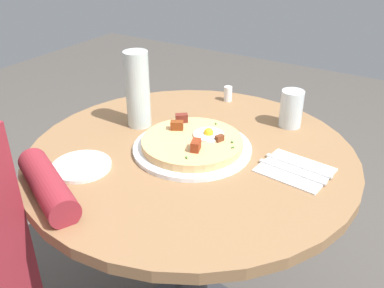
{
  "coord_description": "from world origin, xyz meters",
  "views": [
    {
      "loc": [
        0.86,
        0.53,
        1.29
      ],
      "look_at": [
        -0.0,
        0.0,
        0.74
      ],
      "focal_mm": 39.61,
      "sensor_mm": 36.0,
      "label": 1
    }
  ],
  "objects_px": {
    "fork": "(292,172)",
    "water_bottle": "(138,90)",
    "bread_plate": "(81,166)",
    "dining_table": "(191,200)",
    "knife": "(298,166)",
    "water_glass": "(291,109)",
    "pizza_plate": "(193,148)",
    "salt_shaker": "(228,94)",
    "breakfast_pizza": "(193,142)"
  },
  "relations": [
    {
      "from": "knife",
      "to": "water_bottle",
      "type": "height_order",
      "value": "water_bottle"
    },
    {
      "from": "breakfast_pizza",
      "to": "fork",
      "type": "xyz_separation_m",
      "value": [
        -0.03,
        0.27,
        -0.02
      ]
    },
    {
      "from": "dining_table",
      "to": "water_bottle",
      "type": "distance_m",
      "value": 0.36
    },
    {
      "from": "bread_plate",
      "to": "salt_shaker",
      "type": "distance_m",
      "value": 0.6
    },
    {
      "from": "knife",
      "to": "water_glass",
      "type": "xyz_separation_m",
      "value": [
        -0.22,
        -0.11,
        0.05
      ]
    },
    {
      "from": "water_bottle",
      "to": "salt_shaker",
      "type": "height_order",
      "value": "water_bottle"
    },
    {
      "from": "bread_plate",
      "to": "dining_table",
      "type": "bearing_deg",
      "value": 139.28
    },
    {
      "from": "water_glass",
      "to": "pizza_plate",
      "type": "bearing_deg",
      "value": -31.08
    },
    {
      "from": "bread_plate",
      "to": "fork",
      "type": "height_order",
      "value": "bread_plate"
    },
    {
      "from": "dining_table",
      "to": "water_bottle",
      "type": "xyz_separation_m",
      "value": [
        -0.05,
        -0.22,
        0.28
      ]
    },
    {
      "from": "pizza_plate",
      "to": "breakfast_pizza",
      "type": "relative_size",
      "value": 1.17
    },
    {
      "from": "fork",
      "to": "knife",
      "type": "relative_size",
      "value": 1.0
    },
    {
      "from": "knife",
      "to": "salt_shaker",
      "type": "bearing_deg",
      "value": 146.73
    },
    {
      "from": "breakfast_pizza",
      "to": "salt_shaker",
      "type": "distance_m",
      "value": 0.37
    },
    {
      "from": "pizza_plate",
      "to": "bread_plate",
      "type": "bearing_deg",
      "value": -40.3
    },
    {
      "from": "water_bottle",
      "to": "knife",
      "type": "bearing_deg",
      "value": 91.66
    },
    {
      "from": "salt_shaker",
      "to": "bread_plate",
      "type": "bearing_deg",
      "value": -11.12
    },
    {
      "from": "breakfast_pizza",
      "to": "water_bottle",
      "type": "distance_m",
      "value": 0.24
    },
    {
      "from": "dining_table",
      "to": "pizza_plate",
      "type": "bearing_deg",
      "value": 160.51
    },
    {
      "from": "bread_plate",
      "to": "water_glass",
      "type": "height_order",
      "value": "water_glass"
    },
    {
      "from": "water_glass",
      "to": "water_bottle",
      "type": "relative_size",
      "value": 0.49
    },
    {
      "from": "dining_table",
      "to": "water_glass",
      "type": "distance_m",
      "value": 0.41
    },
    {
      "from": "dining_table",
      "to": "salt_shaker",
      "type": "distance_m",
      "value": 0.42
    },
    {
      "from": "pizza_plate",
      "to": "bread_plate",
      "type": "xyz_separation_m",
      "value": [
        0.23,
        -0.19,
        -0.0
      ]
    },
    {
      "from": "pizza_plate",
      "to": "salt_shaker",
      "type": "bearing_deg",
      "value": -167.62
    },
    {
      "from": "water_glass",
      "to": "salt_shaker",
      "type": "bearing_deg",
      "value": -106.21
    },
    {
      "from": "fork",
      "to": "salt_shaker",
      "type": "relative_size",
      "value": 3.49
    },
    {
      "from": "pizza_plate",
      "to": "water_bottle",
      "type": "xyz_separation_m",
      "value": [
        -0.05,
        -0.22,
        0.11
      ]
    },
    {
      "from": "dining_table",
      "to": "fork",
      "type": "relative_size",
      "value": 5.01
    },
    {
      "from": "water_bottle",
      "to": "dining_table",
      "type": "bearing_deg",
      "value": 76.01
    },
    {
      "from": "fork",
      "to": "salt_shaker",
      "type": "height_order",
      "value": "salt_shaker"
    },
    {
      "from": "dining_table",
      "to": "water_bottle",
      "type": "relative_size",
      "value": 3.91
    },
    {
      "from": "fork",
      "to": "water_bottle",
      "type": "height_order",
      "value": "water_bottle"
    },
    {
      "from": "dining_table",
      "to": "knife",
      "type": "distance_m",
      "value": 0.34
    },
    {
      "from": "knife",
      "to": "pizza_plate",
      "type": "bearing_deg",
      "value": -160.78
    },
    {
      "from": "breakfast_pizza",
      "to": "water_glass",
      "type": "height_order",
      "value": "water_glass"
    },
    {
      "from": "water_bottle",
      "to": "water_glass",
      "type": "bearing_deg",
      "value": 120.96
    },
    {
      "from": "breakfast_pizza",
      "to": "knife",
      "type": "height_order",
      "value": "breakfast_pizza"
    },
    {
      "from": "dining_table",
      "to": "water_glass",
      "type": "bearing_deg",
      "value": 149.12
    },
    {
      "from": "salt_shaker",
      "to": "breakfast_pizza",
      "type": "bearing_deg",
      "value": 12.45
    },
    {
      "from": "knife",
      "to": "water_bottle",
      "type": "relative_size",
      "value": 0.78
    },
    {
      "from": "breakfast_pizza",
      "to": "dining_table",
      "type": "bearing_deg",
      "value": -15.21
    },
    {
      "from": "fork",
      "to": "water_bottle",
      "type": "bearing_deg",
      "value": -176.13
    },
    {
      "from": "bread_plate",
      "to": "knife",
      "type": "height_order",
      "value": "bread_plate"
    },
    {
      "from": "bread_plate",
      "to": "fork",
      "type": "relative_size",
      "value": 0.85
    },
    {
      "from": "dining_table",
      "to": "knife",
      "type": "xyz_separation_m",
      "value": [
        -0.07,
        0.28,
        0.18
      ]
    },
    {
      "from": "dining_table",
      "to": "pizza_plate",
      "type": "height_order",
      "value": "pizza_plate"
    },
    {
      "from": "water_glass",
      "to": "water_bottle",
      "type": "distance_m",
      "value": 0.46
    },
    {
      "from": "dining_table",
      "to": "water_bottle",
      "type": "bearing_deg",
      "value": -103.99
    },
    {
      "from": "dining_table",
      "to": "knife",
      "type": "height_order",
      "value": "knife"
    }
  ]
}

